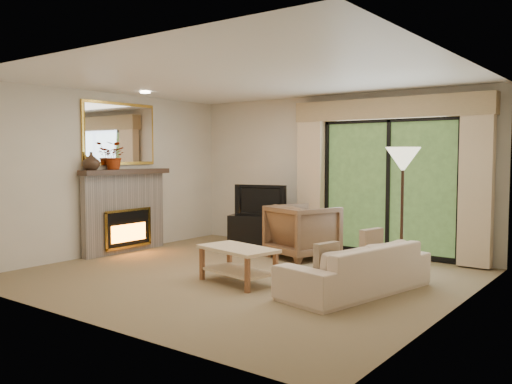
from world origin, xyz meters
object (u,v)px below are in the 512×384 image
Objects in this scene: media_console at (262,231)px; armchair at (303,231)px; coffee_table at (238,265)px; sofa at (356,268)px.

media_console is 1.20× the size of armchair.
media_console is 2.67m from coffee_table.
sofa is 1.47m from coffee_table.
coffee_table is at bearing 116.18° from armchair.
media_console is 3.28m from sofa.
coffee_table is at bearing -76.92° from media_console.
media_console is 1.10× the size of coffee_table.
armchair reaches higher than sofa.
sofa reaches higher than media_console.
coffee_table is (0.23, -1.90, -0.19)m from armchair.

